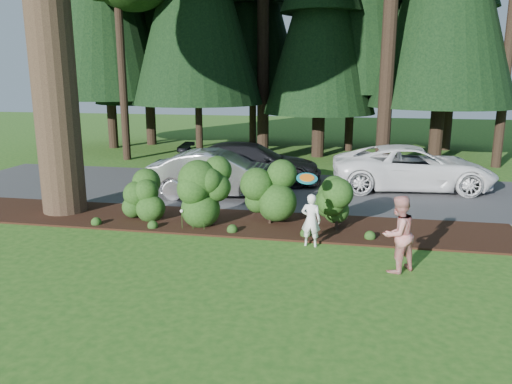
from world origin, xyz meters
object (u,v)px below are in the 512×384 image
car_dark_suv (251,163)px  adult (398,234)px  child (311,220)px  car_silver_wagon (219,174)px  car_white_suv (413,168)px  frisbee (307,178)px

car_dark_suv → adult: adult is taller
child → car_silver_wagon: bearing=-44.5°
adult → child: bearing=-75.7°
car_white_suv → adult: size_ratio=3.45×
adult → frisbee: size_ratio=3.16×
car_silver_wagon → car_dark_suv: car_silver_wagon is taller
car_silver_wagon → child: size_ratio=3.60×
car_white_suv → frisbee: (-3.14, -6.58, 0.83)m
car_white_suv → car_dark_suv: size_ratio=1.07×
car_white_suv → adult: bearing=165.8°
car_dark_suv → child: (2.80, -6.55, -0.14)m
car_white_suv → frisbee: 7.34m
adult → frisbee: bearing=-75.8°
car_white_suv → child: size_ratio=4.34×
child → adult: adult is taller
car_silver_wagon → car_white_suv: bearing=-75.4°
child → frisbee: bearing=-28.5°
car_white_suv → car_silver_wagon: bearing=104.2°
child → frisbee: size_ratio=2.51×
adult → car_silver_wagon: bearing=-88.7°
frisbee → child: bearing=-35.4°
child → frisbee: (-0.12, 0.09, 0.99)m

